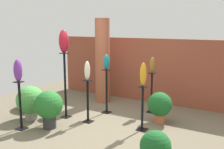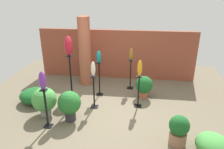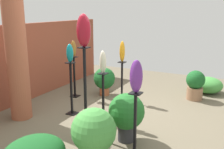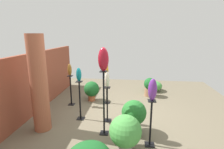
% 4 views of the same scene
% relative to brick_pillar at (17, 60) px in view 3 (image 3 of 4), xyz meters
% --- Properties ---
extents(ground_plane, '(8.00, 8.00, 0.00)m').
position_rel_brick_pillar_xyz_m(ground_plane, '(1.00, -1.67, -1.16)').
color(ground_plane, '#6B604C').
extents(brick_wall_back, '(5.60, 0.12, 1.78)m').
position_rel_brick_pillar_xyz_m(brick_wall_back, '(1.00, 0.69, -0.27)').
color(brick_wall_back, brown).
rests_on(brick_wall_back, ground).
extents(brick_pillar, '(0.40, 0.40, 2.33)m').
position_rel_brick_pillar_xyz_m(brick_pillar, '(0.00, 0.00, 0.00)').
color(brick_pillar, '#9E5138').
rests_on(brick_pillar, ground).
extents(pedestal_amber, '(0.20, 0.20, 0.93)m').
position_rel_brick_pillar_xyz_m(pedestal_amber, '(1.83, -1.34, -0.74)').
color(pedestal_amber, black).
rests_on(pedestal_amber, ground).
extents(pedestal_violet, '(0.20, 0.20, 1.01)m').
position_rel_brick_pillar_xyz_m(pedestal_violet, '(-0.36, -2.58, -0.70)').
color(pedestal_violet, black).
rests_on(pedestal_violet, ground).
extents(pedestal_teal, '(0.20, 0.20, 1.08)m').
position_rel_brick_pillar_xyz_m(pedestal_teal, '(0.62, -0.78, -0.67)').
color(pedestal_teal, black).
rests_on(pedestal_teal, ground).
extents(pedestal_ruby, '(0.20, 0.20, 1.52)m').
position_rel_brick_pillar_xyz_m(pedestal_ruby, '(-0.03, -1.55, -0.46)').
color(pedestal_ruby, black).
rests_on(pedestal_ruby, ground).
extents(pedestal_ivory, '(0.20, 0.20, 0.96)m').
position_rel_brick_pillar_xyz_m(pedestal_ivory, '(0.59, -1.53, -0.73)').
color(pedestal_ivory, black).
rests_on(pedestal_ivory, ground).
extents(pedestal_bronze, '(0.20, 0.20, 1.00)m').
position_rel_brick_pillar_xyz_m(pedestal_bronze, '(1.55, -0.19, -0.71)').
color(pedestal_bronze, black).
rests_on(pedestal_bronze, ground).
extents(art_vase_amber, '(0.13, 0.12, 0.48)m').
position_rel_brick_pillar_xyz_m(art_vase_amber, '(1.83, -1.34, 0.00)').
color(art_vase_amber, orange).
rests_on(art_vase_amber, pedestal_amber).
extents(art_vase_violet, '(0.16, 0.18, 0.45)m').
position_rel_brick_pillar_xyz_m(art_vase_violet, '(-0.36, -2.58, 0.08)').
color(art_vase_violet, '#6B2D8C').
rests_on(art_vase_violet, pedestal_violet).
extents(art_vase_teal, '(0.14, 0.14, 0.37)m').
position_rel_brick_pillar_xyz_m(art_vase_teal, '(0.62, -0.78, 0.10)').
color(art_vase_teal, '#0F727A').
rests_on(art_vase_teal, pedestal_teal).
extents(art_vase_ruby, '(0.21, 0.23, 0.52)m').
position_rel_brick_pillar_xyz_m(art_vase_ruby, '(-0.03, -1.55, 0.62)').
color(art_vase_ruby, maroon).
rests_on(art_vase_ruby, pedestal_ruby).
extents(art_vase_ivory, '(0.12, 0.12, 0.42)m').
position_rel_brick_pillar_xyz_m(art_vase_ivory, '(0.59, -1.53, 0.00)').
color(art_vase_ivory, beige).
rests_on(art_vase_ivory, pedestal_ivory).
extents(art_vase_bronze, '(0.14, 0.13, 0.39)m').
position_rel_brick_pillar_xyz_m(art_vase_bronze, '(1.55, -0.19, 0.03)').
color(art_vase_bronze, brown).
rests_on(art_vase_bronze, pedestal_bronze).
extents(potted_plant_mid_right, '(0.64, 0.64, 0.78)m').
position_rel_brick_pillar_xyz_m(potted_plant_mid_right, '(-0.63, -2.07, -0.73)').
color(potted_plant_mid_right, gray).
rests_on(potted_plant_mid_right, ground).
extents(potted_plant_front_right, '(0.53, 0.53, 0.70)m').
position_rel_brick_pillar_xyz_m(potted_plant_front_right, '(1.99, -0.78, -0.76)').
color(potted_plant_front_right, '#B25B38').
rests_on(potted_plant_front_right, ground).
extents(potted_plant_near_pillar, '(0.59, 0.59, 0.80)m').
position_rel_brick_pillar_xyz_m(potted_plant_near_pillar, '(0.10, -2.24, -0.69)').
color(potted_plant_near_pillar, '#2D2D33').
rests_on(potted_plant_near_pillar, ground).
extents(potted_plant_front_left, '(0.44, 0.44, 0.70)m').
position_rel_brick_pillar_xyz_m(potted_plant_front_left, '(2.70, -2.85, -0.79)').
color(potted_plant_front_left, '#936B4C').
rests_on(potted_plant_front_left, ground).
extents(foliage_bed_east, '(0.69, 0.73, 0.41)m').
position_rel_brick_pillar_xyz_m(foliage_bed_east, '(3.36, -3.06, -0.96)').
color(foliage_bed_east, '#479942').
rests_on(foliage_bed_east, ground).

